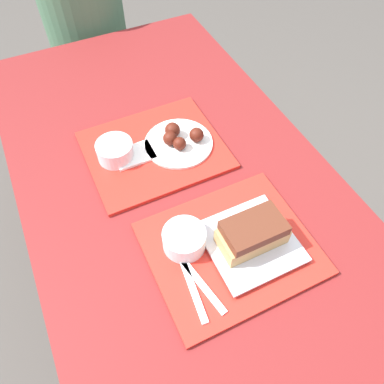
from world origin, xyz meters
name	(u,v)px	position (x,y,z in m)	size (l,w,h in m)	color
ground_plane	(194,311)	(0.00, 0.00, 0.00)	(12.00, 12.00, 0.00)	#4C4742
picnic_table	(195,228)	(0.00, 0.00, 0.69)	(0.85, 1.84, 0.78)	maroon
picnic_bench_far	(98,86)	(0.00, 1.14, 0.39)	(0.81, 0.28, 0.47)	maroon
tray_near	(230,248)	(0.03, -0.14, 0.79)	(0.39, 0.34, 0.01)	red
tray_far	(155,150)	(-0.02, 0.24, 0.79)	(0.39, 0.34, 0.01)	red
bowl_coleslaw_near	(184,239)	(-0.07, -0.09, 0.82)	(0.10, 0.10, 0.05)	silver
brisket_sandwich_plate	(252,237)	(0.07, -0.16, 0.83)	(0.21, 0.21, 0.09)	white
plastic_fork_near	(192,288)	(-0.10, -0.20, 0.79)	(0.03, 0.17, 0.00)	white
plastic_knife_near	(201,284)	(-0.08, -0.20, 0.79)	(0.05, 0.17, 0.00)	white
bowl_coleslaw_far	(115,150)	(-0.13, 0.26, 0.82)	(0.10, 0.10, 0.05)	silver
wings_plate_far	(179,140)	(0.06, 0.23, 0.81)	(0.20, 0.20, 0.05)	white
napkin_far	(134,155)	(-0.08, 0.24, 0.80)	(0.11, 0.08, 0.01)	white
person_seated_across	(83,13)	(0.01, 1.14, 0.77)	(0.35, 0.35, 0.73)	#477051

